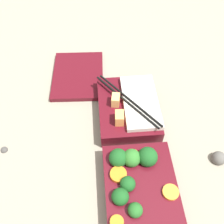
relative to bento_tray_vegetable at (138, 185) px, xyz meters
The scene contains 6 objects.
ground_plane 0.09m from the bento_tray_vegetable, ahead, with size 3.00×3.00×0.00m, color gray.
bento_tray_vegetable is the anchor object (origin of this frame).
bento_tray_rice 0.20m from the bento_tray_vegetable, ahead, with size 0.18×0.14×0.07m.
bento_lid 0.36m from the bento_tray_vegetable, 19.64° to the left, with size 0.18×0.14×0.01m, color #510F19.
pebble_0 0.19m from the bento_tray_vegetable, 74.05° to the right, with size 0.03×0.03×0.03m, color #595651.
pebble_1 0.31m from the bento_tray_vegetable, 68.00° to the left, with size 0.02×0.02×0.02m, color #474442.
Camera 1 is at (-0.28, 0.06, 0.52)m, focal length 42.00 mm.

